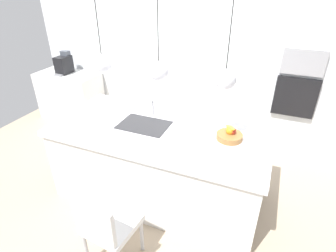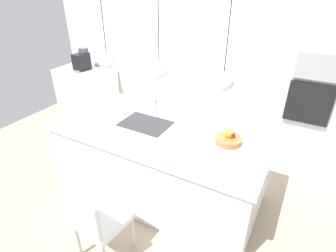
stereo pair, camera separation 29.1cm
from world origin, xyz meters
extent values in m
plane|color=tan|center=(0.00, 0.00, 0.00)|extent=(6.60, 6.60, 0.00)
cube|color=white|center=(0.00, 1.65, 1.30)|extent=(6.00, 0.10, 2.60)
cube|color=white|center=(0.00, 0.00, 0.43)|extent=(2.33, 1.09, 0.86)
cube|color=white|center=(0.00, 0.00, 0.89)|extent=(2.39, 1.15, 0.06)
cube|color=#2D2D30|center=(-0.19, 0.00, 0.91)|extent=(0.56, 0.40, 0.02)
cylinder|color=silver|center=(-0.19, 0.24, 1.03)|extent=(0.02, 0.02, 0.22)
cylinder|color=silver|center=(-0.19, 0.16, 1.13)|extent=(0.02, 0.16, 0.02)
cylinder|color=#9E6B38|center=(0.75, 0.07, 0.95)|extent=(0.27, 0.27, 0.06)
sphere|color=red|center=(0.75, 0.09, 1.00)|extent=(0.07, 0.07, 0.07)
sphere|color=#B22D1E|center=(0.77, 0.09, 1.00)|extent=(0.07, 0.07, 0.07)
sphere|color=orange|center=(0.75, 0.08, 1.00)|extent=(0.08, 0.08, 0.08)
ellipsoid|color=yellow|center=(0.74, 0.12, 1.03)|extent=(0.15, 0.17, 0.09)
cube|color=white|center=(-2.40, 1.28, 0.43)|extent=(1.10, 0.60, 0.86)
cube|color=black|center=(-2.43, 1.28, 1.01)|extent=(0.20, 0.28, 0.30)
cube|color=gray|center=(-2.43, 1.11, 0.87)|extent=(0.16, 0.08, 0.02)
cube|color=#4C515B|center=(-2.43, 1.36, 1.20)|extent=(0.14, 0.11, 0.08)
cube|color=#9E9EA3|center=(1.38, 1.58, 1.39)|extent=(0.54, 0.08, 0.34)
cube|color=black|center=(1.38, 1.58, 0.89)|extent=(0.56, 0.08, 0.56)
cube|color=silver|center=(-0.03, -0.99, 0.44)|extent=(0.47, 0.47, 0.06)
cube|color=silver|center=(-0.05, -1.18, 0.65)|extent=(0.40, 0.08, 0.37)
cylinder|color=#B2B2B7|center=(0.17, -0.83, 0.20)|extent=(0.04, 0.04, 0.41)
cylinder|color=#B2B2B7|center=(-0.19, -0.79, 0.20)|extent=(0.04, 0.04, 0.41)
cylinder|color=#B2B2B7|center=(-0.23, -1.15, 0.20)|extent=(0.04, 0.04, 0.41)
sphere|color=silver|center=(-0.66, 0.00, 1.57)|extent=(0.20, 0.20, 0.20)
cylinder|color=black|center=(-0.66, 0.00, 1.97)|extent=(0.01, 0.01, 0.60)
sphere|color=silver|center=(0.00, 0.00, 1.57)|extent=(0.20, 0.20, 0.20)
cylinder|color=black|center=(0.00, 0.00, 1.97)|extent=(0.01, 0.01, 0.60)
sphere|color=silver|center=(0.66, 0.00, 1.57)|extent=(0.20, 0.20, 0.20)
cylinder|color=black|center=(0.66, 0.00, 1.97)|extent=(0.01, 0.01, 0.60)
camera|label=1|loc=(1.08, -2.35, 2.39)|focal=28.89mm
camera|label=2|loc=(1.34, -2.23, 2.39)|focal=28.89mm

